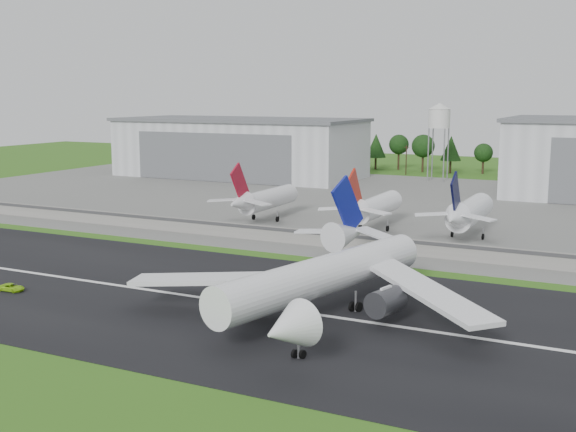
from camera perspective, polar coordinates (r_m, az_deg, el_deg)
The scene contains 14 objects.
ground at distance 111.72m, azimuth -10.84°, elevation -7.51°, with size 600.00×600.00×0.00m, color #2B6618.
runway at distance 119.46m, azimuth -7.93°, elevation -6.27°, with size 320.00×60.00×0.10m, color black.
runway_centerline at distance 119.44m, azimuth -7.93°, elevation -6.25°, with size 220.00×1.00×0.02m, color white.
apron at distance 217.25m, azimuth 8.59°, elevation 0.89°, with size 320.00×150.00×0.10m, color slate.
blast_fence at distance 157.16m, azimuth 1.31°, elevation -1.68°, with size 240.00×0.61×3.50m.
hangar_west at distance 289.51m, azimuth -3.83°, elevation 5.44°, with size 97.00×44.00×23.20m.
water_tower at distance 278.77m, azimuth 11.88°, elevation 7.76°, with size 8.40×8.40×29.40m.
utility_poles at distance 293.85m, azimuth 13.40°, elevation 2.98°, with size 230.00×3.00×12.00m, color black, non-canonical shape.
treeline at distance 308.40m, azimuth 14.03°, elevation 3.26°, with size 320.00×16.00×22.00m, color black, non-canonical shape.
main_airliner at distance 106.44m, azimuth 2.75°, elevation -5.46°, with size 55.58×58.61×18.17m.
ground_vehicle at distance 129.33m, azimuth -21.01°, elevation -5.29°, with size 2.09×4.54×1.26m, color #96D819.
parked_jet_red_a at distance 185.17m, azimuth -2.02°, elevation 1.32°, with size 7.36×31.29×16.38m.
parked_jet_red_b at distance 173.19m, azimuth 6.65°, elevation 0.69°, with size 7.36×31.29×16.40m.
parked_jet_navy at distance 167.07m, azimuth 13.95°, elevation 0.26°, with size 7.36×31.29×16.74m.
Camera 1 is at (65.22, -84.67, 32.54)m, focal length 45.00 mm.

